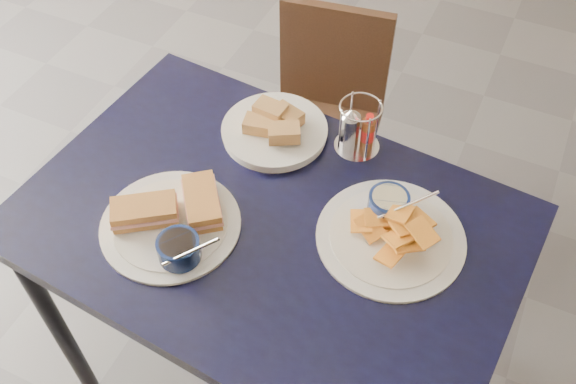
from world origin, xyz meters
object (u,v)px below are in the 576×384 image
at_px(sandwich_plate, 173,221).
at_px(plantain_plate, 391,227).
at_px(chair_far, 329,106).
at_px(condiment_caddy, 357,130).
at_px(dining_table, 269,240).
at_px(bread_basket, 275,129).

xyz_separation_m(sandwich_plate, plantain_plate, (0.43, 0.19, -0.01)).
xyz_separation_m(chair_far, condiment_caddy, (0.23, -0.43, 0.37)).
xyz_separation_m(plantain_plate, condiment_caddy, (-0.16, 0.21, 0.04)).
xyz_separation_m(dining_table, chair_far, (-0.14, 0.72, -0.24)).
height_order(chair_far, sandwich_plate, sandwich_plate).
distance_m(chair_far, sandwich_plate, 0.89).
xyz_separation_m(chair_far, sandwich_plate, (-0.04, -0.83, 0.34)).
height_order(dining_table, sandwich_plate, sandwich_plate).
height_order(bread_basket, condiment_caddy, condiment_caddy).
height_order(sandwich_plate, bread_basket, sandwich_plate).
bearing_deg(dining_table, plantain_plate, 17.97).
height_order(chair_far, bread_basket, bread_basket).
distance_m(sandwich_plate, bread_basket, 0.36).
bearing_deg(bread_basket, condiment_caddy, 13.78).
xyz_separation_m(sandwich_plate, condiment_caddy, (0.27, 0.40, 0.03)).
xyz_separation_m(dining_table, plantain_plate, (0.25, 0.08, 0.09)).
bearing_deg(chair_far, dining_table, -79.33).
bearing_deg(condiment_caddy, sandwich_plate, -124.21).
bearing_deg(plantain_plate, dining_table, -162.03).
height_order(chair_far, condiment_caddy, condiment_caddy).
xyz_separation_m(dining_table, sandwich_plate, (-0.18, -0.10, 0.10)).
relative_size(plantain_plate, condiment_caddy, 2.37).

